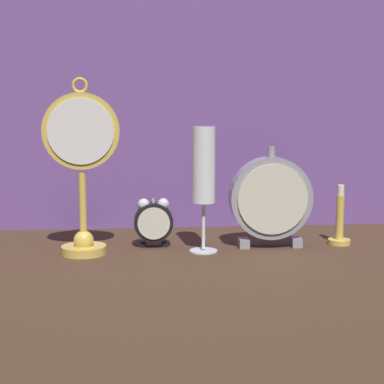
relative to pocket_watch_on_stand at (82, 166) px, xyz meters
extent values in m
plane|color=#422D1E|center=(0.21, -0.08, -0.17)|extent=(4.00, 4.00, 0.00)
cube|color=#6B478E|center=(0.21, 0.25, 0.21)|extent=(1.71, 0.01, 0.75)
cylinder|color=gold|center=(0.00, 0.00, -0.16)|extent=(0.09, 0.09, 0.02)
sphere|color=gold|center=(0.00, 0.00, -0.14)|extent=(0.04, 0.04, 0.04)
cylinder|color=gold|center=(0.00, 0.00, -0.08)|extent=(0.01, 0.01, 0.14)
cylinder|color=gold|center=(0.00, 0.00, 0.07)|extent=(0.14, 0.02, 0.14)
cylinder|color=silver|center=(0.00, -0.01, 0.07)|extent=(0.12, 0.00, 0.12)
torus|color=gold|center=(0.00, 0.00, 0.15)|extent=(0.03, 0.01, 0.03)
cube|color=black|center=(0.11, 0.05, -0.16)|extent=(0.01, 0.01, 0.01)
cube|color=black|center=(0.16, 0.05, -0.16)|extent=(0.01, 0.01, 0.01)
cylinder|color=black|center=(0.13, 0.05, -0.12)|extent=(0.08, 0.03, 0.08)
cylinder|color=beige|center=(0.13, 0.03, -0.12)|extent=(0.06, 0.00, 0.06)
sphere|color=silver|center=(0.11, 0.05, -0.08)|extent=(0.02, 0.02, 0.02)
sphere|color=silver|center=(0.15, 0.05, -0.08)|extent=(0.02, 0.02, 0.02)
cylinder|color=silver|center=(0.13, 0.05, -0.08)|extent=(0.00, 0.00, 0.01)
cube|color=gray|center=(0.31, 0.03, -0.16)|extent=(0.02, 0.03, 0.02)
cube|color=gray|center=(0.42, 0.03, -0.16)|extent=(0.02, 0.03, 0.02)
cylinder|color=gray|center=(0.36, 0.03, -0.07)|extent=(0.16, 0.04, 0.16)
cylinder|color=beige|center=(0.36, 0.01, -0.07)|extent=(0.14, 0.00, 0.14)
cylinder|color=gray|center=(0.36, 0.03, 0.02)|extent=(0.01, 0.01, 0.02)
cylinder|color=silver|center=(0.23, 0.00, -0.16)|extent=(0.05, 0.05, 0.01)
cylinder|color=silver|center=(0.23, 0.00, -0.12)|extent=(0.01, 0.01, 0.09)
cylinder|color=white|center=(0.23, 0.00, 0.00)|extent=(0.04, 0.04, 0.15)
cylinder|color=#DBC675|center=(0.23, 0.00, -0.02)|extent=(0.04, 0.04, 0.09)
cylinder|color=gold|center=(0.51, 0.04, -0.16)|extent=(0.05, 0.05, 0.01)
cylinder|color=gold|center=(0.51, 0.04, -0.11)|extent=(0.02, 0.02, 0.09)
cylinder|color=silver|center=(0.51, 0.04, -0.06)|extent=(0.01, 0.01, 0.02)
camera|label=1|loc=(0.10, -1.20, 0.12)|focal=60.00mm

